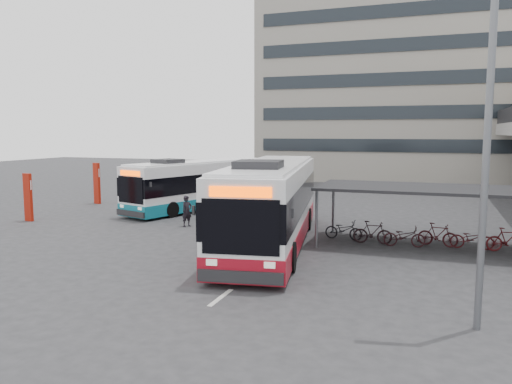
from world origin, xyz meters
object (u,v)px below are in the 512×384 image
(bus_teal, at_px, (201,185))
(pedestrian, at_px, (187,211))
(lamp_post, at_px, (483,127))
(bus_main, at_px, (271,204))

(bus_teal, relative_size, pedestrian, 7.00)
(bus_teal, distance_m, lamp_post, 21.76)
(bus_main, xyz_separation_m, pedestrian, (-5.38, 2.50, -0.97))
(bus_main, distance_m, pedestrian, 6.01)
(bus_main, distance_m, lamp_post, 10.88)
(bus_main, bearing_deg, pedestrian, 145.42)
(bus_teal, height_order, pedestrian, bus_teal)
(bus_teal, bearing_deg, bus_main, -30.32)
(pedestrian, distance_m, lamp_post, 16.66)
(bus_main, xyz_separation_m, bus_teal, (-7.41, 8.26, -0.26))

